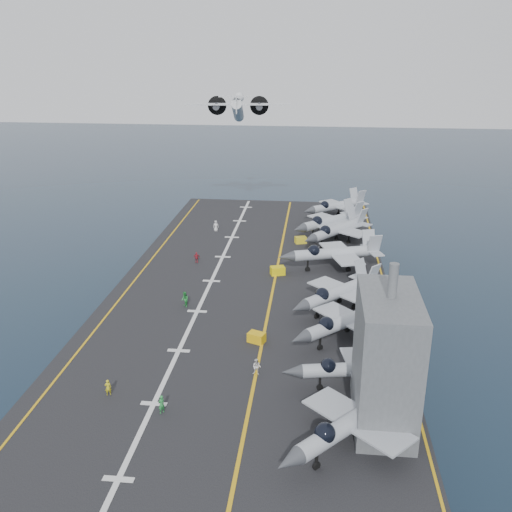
# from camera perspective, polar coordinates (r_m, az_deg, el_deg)

# --- Properties ---
(ground) EXTENTS (500.00, 500.00, 0.00)m
(ground) POSITION_cam_1_polar(r_m,az_deg,el_deg) (85.59, -0.29, -9.12)
(ground) COLOR #142135
(ground) RESTS_ON ground
(hull) EXTENTS (36.00, 90.00, 10.00)m
(hull) POSITION_cam_1_polar(r_m,az_deg,el_deg) (83.25, -0.30, -6.12)
(hull) COLOR #56595E
(hull) RESTS_ON ground
(flight_deck) EXTENTS (38.00, 92.00, 0.40)m
(flight_deck) POSITION_cam_1_polar(r_m,az_deg,el_deg) (81.08, -0.30, -2.83)
(flight_deck) COLOR black
(flight_deck) RESTS_ON hull
(foul_line) EXTENTS (0.35, 90.00, 0.02)m
(foul_line) POSITION_cam_1_polar(r_m,az_deg,el_deg) (80.74, 1.81, -2.77)
(foul_line) COLOR gold
(foul_line) RESTS_ON flight_deck
(landing_centerline) EXTENTS (0.50, 90.00, 0.02)m
(landing_centerline) POSITION_cam_1_polar(r_m,az_deg,el_deg) (81.84, -4.49, -2.50)
(landing_centerline) COLOR silver
(landing_centerline) RESTS_ON flight_deck
(deck_edge_port) EXTENTS (0.25, 90.00, 0.02)m
(deck_edge_port) POSITION_cam_1_polar(r_m,az_deg,el_deg) (84.47, -11.85, -2.15)
(deck_edge_port) COLOR gold
(deck_edge_port) RESTS_ON flight_deck
(deck_edge_stbd) EXTENTS (0.25, 90.00, 0.02)m
(deck_edge_stbd) POSITION_cam_1_polar(r_m,az_deg,el_deg) (81.18, 12.80, -3.17)
(deck_edge_stbd) COLOR gold
(deck_edge_stbd) RESTS_ON flight_deck
(island_superstructure) EXTENTS (5.00, 10.00, 15.00)m
(island_superstructure) POSITION_cam_1_polar(r_m,az_deg,el_deg) (50.68, 12.99, -8.69)
(island_superstructure) COLOR #56595E
(island_superstructure) RESTS_ON flight_deck
(fighter_jet_0) EXTENTS (17.13, 17.41, 5.09)m
(fighter_jet_0) POSITION_cam_1_polar(r_m,az_deg,el_deg) (49.55, 9.51, -15.95)
(fighter_jet_0) COLOR #8E959C
(fighter_jet_0) RESTS_ON flight_deck
(fighter_jet_1) EXTENTS (14.38, 10.93, 4.51)m
(fighter_jet_1) POSITION_cam_1_polar(r_m,az_deg,el_deg) (57.19, 10.10, -10.95)
(fighter_jet_1) COLOR gray
(fighter_jet_1) RESTS_ON flight_deck
(fighter_jet_2) EXTENTS (17.04, 16.82, 4.99)m
(fighter_jet_2) POSITION_cam_1_polar(r_m,az_deg,el_deg) (65.72, 9.05, -6.29)
(fighter_jet_2) COLOR #9199A0
(fighter_jet_2) RESTS_ON flight_deck
(fighter_jet_3) EXTENTS (17.18, 17.41, 5.10)m
(fighter_jet_3) POSITION_cam_1_polar(r_m,az_deg,el_deg) (72.92, 8.36, -3.44)
(fighter_jet_3) COLOR #98A1AA
(fighter_jet_3) RESTS_ON flight_deck
(fighter_jet_5) EXTENTS (18.03, 14.74, 5.40)m
(fighter_jet_5) POSITION_cam_1_polar(r_m,az_deg,el_deg) (85.91, 7.98, 0.40)
(fighter_jet_5) COLOR gray
(fighter_jet_5) RESTS_ON flight_deck
(fighter_jet_6) EXTENTS (17.46, 18.32, 5.31)m
(fighter_jet_6) POSITION_cam_1_polar(r_m,az_deg,el_deg) (97.16, 8.16, 2.72)
(fighter_jet_6) COLOR gray
(fighter_jet_6) RESTS_ON flight_deck
(fighter_jet_7) EXTENTS (18.42, 18.32, 5.41)m
(fighter_jet_7) POSITION_cam_1_polar(r_m,az_deg,el_deg) (101.76, 7.53, 3.59)
(fighter_jet_7) COLOR gray
(fighter_jet_7) RESTS_ON flight_deck
(fighter_jet_8) EXTENTS (17.10, 16.34, 4.96)m
(fighter_jet_8) POSITION_cam_1_polar(r_m,az_deg,el_deg) (112.71, 8.12, 5.08)
(fighter_jet_8) COLOR #A1ABB2
(fighter_jet_8) RESTS_ON flight_deck
(tow_cart_a) EXTENTS (2.20, 1.84, 1.13)m
(tow_cart_a) POSITION_cam_1_polar(r_m,az_deg,el_deg) (65.23, 0.05, -8.14)
(tow_cart_a) COLOR gold
(tow_cart_a) RESTS_ON flight_deck
(tow_cart_b) EXTENTS (2.36, 1.91, 1.22)m
(tow_cart_b) POSITION_cam_1_polar(r_m,az_deg,el_deg) (83.75, 2.17, -1.47)
(tow_cart_b) COLOR yellow
(tow_cart_b) RESTS_ON flight_deck
(tow_cart_c) EXTENTS (2.16, 1.77, 1.12)m
(tow_cart_c) POSITION_cam_1_polar(r_m,az_deg,el_deg) (97.41, 4.49, 1.61)
(tow_cart_c) COLOR gold
(tow_cart_c) RESTS_ON flight_deck
(crew_1) EXTENTS (1.19, 0.99, 1.69)m
(crew_1) POSITION_cam_1_polar(r_m,az_deg,el_deg) (57.82, -14.58, -12.60)
(crew_1) COLOR gold
(crew_1) RESTS_ON flight_deck
(crew_2) EXTENTS (1.36, 1.48, 2.06)m
(crew_2) POSITION_cam_1_polar(r_m,az_deg,el_deg) (73.91, -7.13, -4.33)
(crew_2) COLOR green
(crew_2) RESTS_ON flight_deck
(crew_4) EXTENTS (1.17, 0.90, 1.74)m
(crew_4) POSITION_cam_1_polar(r_m,az_deg,el_deg) (88.59, -5.96, -0.15)
(crew_4) COLOR #AE202E
(crew_4) RESTS_ON flight_deck
(crew_5) EXTENTS (1.33, 1.06, 1.95)m
(crew_5) POSITION_cam_1_polar(r_m,az_deg,el_deg) (103.67, -4.04, 3.03)
(crew_5) COLOR silver
(crew_5) RESTS_ON flight_deck
(crew_6) EXTENTS (1.25, 1.32, 1.83)m
(crew_6) POSITION_cam_1_polar(r_m,az_deg,el_deg) (54.36, -9.45, -14.41)
(crew_6) COLOR #26883B
(crew_6) RESTS_ON flight_deck
(crew_7) EXTENTS (1.20, 0.92, 1.79)m
(crew_7) POSITION_cam_1_polar(r_m,az_deg,el_deg) (59.10, 0.07, -11.03)
(crew_7) COLOR silver
(crew_7) RESTS_ON flight_deck
(transport_plane) EXTENTS (25.88, 18.95, 5.75)m
(transport_plane) POSITION_cam_1_polar(r_m,az_deg,el_deg) (136.51, -1.83, 14.33)
(transport_plane) COLOR silver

